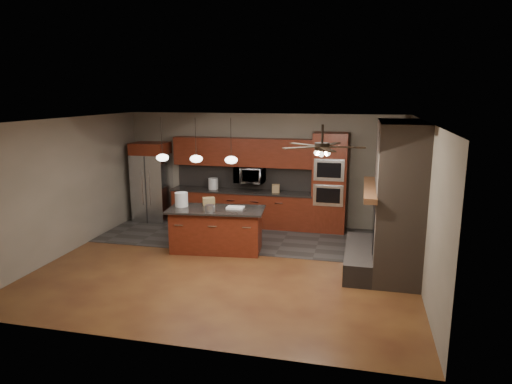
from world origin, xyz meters
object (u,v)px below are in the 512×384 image
(paint_can, at_px, (210,208))
(paint_tray, at_px, (235,208))
(cardboard_box, at_px, (209,201))
(counter_box, at_px, (276,189))
(kitchen_island, at_px, (216,229))
(microwave, at_px, (250,175))
(refrigerator, at_px, (152,182))
(white_bucket, at_px, (181,199))
(oven_tower, at_px, (329,183))
(counter_bucket, at_px, (213,184))

(paint_can, distance_m, paint_tray, 0.57)
(cardboard_box, distance_m, counter_box, 2.02)
(counter_box, bearing_deg, cardboard_box, -134.74)
(kitchen_island, bearing_deg, microwave, 77.51)
(paint_can, xyz_separation_m, paint_tray, (0.44, 0.37, -0.05))
(cardboard_box, bearing_deg, microwave, 49.16)
(microwave, height_order, refrigerator, refrigerator)
(white_bucket, xyz_separation_m, paint_tray, (1.17, 0.08, -0.13))
(paint_can, height_order, paint_tray, paint_can)
(cardboard_box, relative_size, counter_box, 1.26)
(oven_tower, bearing_deg, paint_can, -135.10)
(paint_can, distance_m, counter_bucket, 2.34)
(oven_tower, relative_size, microwave, 3.25)
(microwave, xyz_separation_m, counter_bucket, (-0.94, -0.05, -0.26))
(refrigerator, height_order, counter_box, refrigerator)
(oven_tower, height_order, paint_tray, oven_tower)
(microwave, distance_m, counter_bucket, 0.98)
(counter_bucket, xyz_separation_m, counter_box, (1.63, -0.05, -0.04))
(white_bucket, height_order, counter_box, white_bucket)
(paint_can, bearing_deg, counter_bucket, 106.77)
(oven_tower, bearing_deg, cardboard_box, -145.35)
(oven_tower, bearing_deg, kitchen_island, -137.99)
(microwave, distance_m, counter_box, 0.75)
(cardboard_box, bearing_deg, paint_tray, -40.67)
(paint_tray, bearing_deg, kitchen_island, -166.79)
(oven_tower, relative_size, paint_tray, 6.67)
(microwave, height_order, cardboard_box, microwave)
(white_bucket, bearing_deg, refrigerator, 130.34)
(white_bucket, relative_size, cardboard_box, 1.18)
(oven_tower, relative_size, counter_bucket, 8.50)
(oven_tower, distance_m, counter_box, 1.31)
(microwave, distance_m, paint_tray, 1.97)
(oven_tower, distance_m, paint_tray, 2.61)
(kitchen_island, bearing_deg, paint_can, -106.69)
(paint_tray, relative_size, counter_bucket, 1.27)
(paint_can, relative_size, cardboard_box, 0.81)
(refrigerator, bearing_deg, counter_bucket, 2.82)
(kitchen_island, xyz_separation_m, paint_can, (-0.05, -0.26, 0.52))
(paint_can, bearing_deg, cardboard_box, 111.23)
(oven_tower, xyz_separation_m, kitchen_island, (-2.20, -1.98, -0.73))
(cardboard_box, height_order, counter_bucket, counter_bucket)
(oven_tower, relative_size, paint_can, 11.58)
(oven_tower, distance_m, white_bucket, 3.56)
(kitchen_island, bearing_deg, oven_tower, 35.72)
(cardboard_box, bearing_deg, paint_can, -94.35)
(counter_box, bearing_deg, kitchen_island, -124.70)
(paint_tray, bearing_deg, counter_box, 72.00)
(kitchen_island, xyz_separation_m, white_bucket, (-0.78, 0.03, 0.60))
(kitchen_island, distance_m, paint_tray, 0.62)
(paint_tray, bearing_deg, oven_tower, 43.68)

